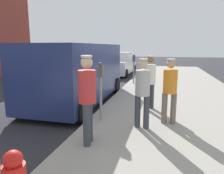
% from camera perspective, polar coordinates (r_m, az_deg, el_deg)
% --- Properties ---
extents(ground_plane, '(80.00, 80.00, 0.00)m').
position_cam_1_polar(ground_plane, '(6.99, -11.55, -6.57)').
color(ground_plane, '#2D2D33').
extents(sidewalk_slab, '(5.00, 32.00, 0.15)m').
position_cam_1_polar(sidewalk_slab, '(6.35, 18.60, -7.99)').
color(sidewalk_slab, '#9E998E').
rests_on(sidewalk_slab, ground).
extents(parking_meter_near, '(0.14, 0.18, 1.52)m').
position_cam_1_polar(parking_meter_near, '(5.44, -3.07, 1.50)').
color(parking_meter_near, gray).
rests_on(parking_meter_near, sidewalk_slab).
extents(parking_meter_far, '(0.14, 0.18, 1.52)m').
position_cam_1_polar(parking_meter_far, '(11.25, 5.89, 6.22)').
color(parking_meter_far, gray).
rests_on(parking_meter_far, sidewalk_slab).
extents(pedestrian_in_red, '(0.34, 0.36, 1.75)m').
position_cam_1_polar(pedestrian_in_red, '(4.10, -6.64, -1.94)').
color(pedestrian_in_red, '#383D47').
rests_on(pedestrian_in_red, sidewalk_slab).
extents(pedestrian_in_white, '(0.34, 0.34, 1.64)m').
position_cam_1_polar(pedestrian_in_white, '(6.56, 10.11, 2.09)').
color(pedestrian_in_white, '#383D47').
rests_on(pedestrian_in_white, sidewalk_slab).
extents(pedestrian_in_gray, '(0.35, 0.34, 1.64)m').
position_cam_1_polar(pedestrian_in_gray, '(4.97, 8.19, -0.57)').
color(pedestrian_in_gray, '#383D47').
rests_on(pedestrian_in_gray, sidewalk_slab).
extents(pedestrian_in_orange, '(0.36, 0.34, 1.62)m').
position_cam_1_polar(pedestrian_in_orange, '(5.40, 15.28, -0.08)').
color(pedestrian_in_orange, '#726656').
rests_on(pedestrian_in_orange, sidewalk_slab).
extents(parked_van, '(2.16, 5.22, 2.15)m').
position_cam_1_polar(parked_van, '(7.87, -9.16, 4.04)').
color(parked_van, navy).
rests_on(parked_van, ground).
extents(parked_sedan_ahead, '(2.05, 4.45, 1.65)m').
position_cam_1_polar(parked_sedan_ahead, '(16.01, 1.94, 6.04)').
color(parked_sedan_ahead, white).
rests_on(parked_sedan_ahead, ground).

